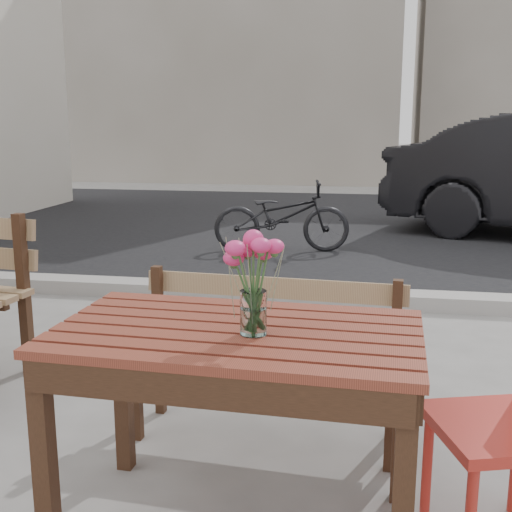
{
  "coord_description": "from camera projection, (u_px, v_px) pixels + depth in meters",
  "views": [
    {
      "loc": [
        0.36,
        -2.04,
        1.46
      ],
      "look_at": [
        0.01,
        0.0,
        1.02
      ],
      "focal_mm": 45.0,
      "sensor_mm": 36.0,
      "label": 1
    }
  ],
  "objects": [
    {
      "name": "street",
      "position": [
        333.0,
        250.0,
        7.21
      ],
      "size": [
        30.0,
        8.12,
        0.12
      ],
      "color": "black",
      "rests_on": "ground"
    },
    {
      "name": "backdrop_buildings",
      "position": [
        365.0,
        29.0,
        15.43
      ],
      "size": [
        15.5,
        4.0,
        8.0
      ],
      "color": "gray",
      "rests_on": "ground"
    },
    {
      "name": "main_table",
      "position": [
        237.0,
        363.0,
        2.21
      ],
      "size": [
        1.27,
        0.78,
        0.77
      ],
      "rotation": [
        0.0,
        0.0,
        -0.04
      ],
      "color": "maroon",
      "rests_on": "ground"
    },
    {
      "name": "main_bench",
      "position": [
        269.0,
        337.0,
        2.98
      ],
      "size": [
        1.28,
        0.46,
        0.78
      ],
      "rotation": [
        0.0,
        0.0,
        -0.07
      ],
      "color": "#8D6848",
      "rests_on": "ground"
    },
    {
      "name": "main_vase",
      "position": [
        253.0,
        270.0,
        2.08
      ],
      "size": [
        0.19,
        0.19,
        0.35
      ],
      "color": "white",
      "rests_on": "main_table"
    },
    {
      "name": "bicycle",
      "position": [
        281.0,
        216.0,
        7.22
      ],
      "size": [
        1.58,
        0.75,
        0.8
      ],
      "primitive_type": "imported",
      "rotation": [
        0.0,
        0.0,
        1.72
      ],
      "color": "black",
      "rests_on": "ground"
    }
  ]
}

